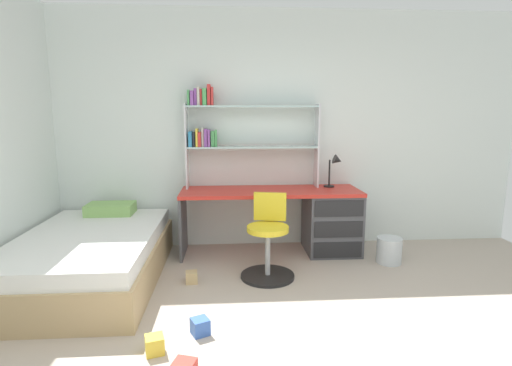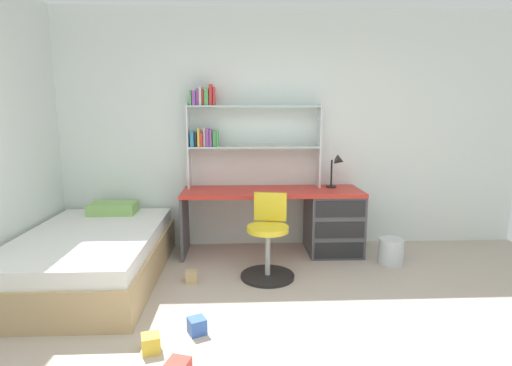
{
  "view_description": "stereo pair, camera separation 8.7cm",
  "coord_description": "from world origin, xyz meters",
  "px_view_note": "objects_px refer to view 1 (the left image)",
  "views": [
    {
      "loc": [
        -0.5,
        -1.91,
        1.56
      ],
      "look_at": [
        -0.25,
        1.75,
        0.92
      ],
      "focal_mm": 27.85,
      "sensor_mm": 36.0,
      "label": 1
    },
    {
      "loc": [
        -0.41,
        -1.91,
        1.56
      ],
      "look_at": [
        -0.25,
        1.75,
        0.92
      ],
      "focal_mm": 27.85,
      "sensor_mm": 36.0,
      "label": 2
    }
  ],
  "objects_px": {
    "waste_bin": "(389,250)",
    "swivel_chair": "(268,245)",
    "bed_platform": "(90,257)",
    "toy_block_yellow_4": "(155,345)",
    "toy_block_blue_5": "(200,327)",
    "bookshelf_hutch": "(231,128)",
    "desk_lamp": "(336,166)",
    "desk": "(316,217)",
    "toy_block_natural_0": "(192,277)"
  },
  "relations": [
    {
      "from": "bookshelf_hutch",
      "to": "toy_block_blue_5",
      "type": "height_order",
      "value": "bookshelf_hutch"
    },
    {
      "from": "desk_lamp",
      "to": "desk",
      "type": "bearing_deg",
      "value": -156.01
    },
    {
      "from": "toy_block_yellow_4",
      "to": "toy_block_blue_5",
      "type": "height_order",
      "value": "same"
    },
    {
      "from": "desk",
      "to": "desk_lamp",
      "type": "bearing_deg",
      "value": 23.99
    },
    {
      "from": "desk",
      "to": "toy_block_natural_0",
      "type": "height_order",
      "value": "desk"
    },
    {
      "from": "desk",
      "to": "waste_bin",
      "type": "distance_m",
      "value": 0.85
    },
    {
      "from": "waste_bin",
      "to": "toy_block_yellow_4",
      "type": "bearing_deg",
      "value": -146.02
    },
    {
      "from": "desk",
      "to": "bookshelf_hutch",
      "type": "xyz_separation_m",
      "value": [
        -0.95,
        0.19,
        1.01
      ]
    },
    {
      "from": "bookshelf_hutch",
      "to": "desk_lamp",
      "type": "relative_size",
      "value": 3.93
    },
    {
      "from": "desk_lamp",
      "to": "toy_block_yellow_4",
      "type": "bearing_deg",
      "value": -130.91
    },
    {
      "from": "waste_bin",
      "to": "toy_block_yellow_4",
      "type": "distance_m",
      "value": 2.64
    },
    {
      "from": "desk",
      "to": "bed_platform",
      "type": "distance_m",
      "value": 2.4
    },
    {
      "from": "bed_platform",
      "to": "toy_block_yellow_4",
      "type": "bearing_deg",
      "value": -56.34
    },
    {
      "from": "desk_lamp",
      "to": "toy_block_natural_0",
      "type": "relative_size",
      "value": 3.55
    },
    {
      "from": "bookshelf_hutch",
      "to": "bed_platform",
      "type": "distance_m",
      "value": 1.98
    },
    {
      "from": "toy_block_yellow_4",
      "to": "toy_block_blue_5",
      "type": "bearing_deg",
      "value": 36.42
    },
    {
      "from": "desk",
      "to": "waste_bin",
      "type": "xyz_separation_m",
      "value": [
        0.7,
        -0.41,
        -0.27
      ]
    },
    {
      "from": "desk",
      "to": "bed_platform",
      "type": "bearing_deg",
      "value": -163.91
    },
    {
      "from": "bed_platform",
      "to": "waste_bin",
      "type": "distance_m",
      "value": 3.02
    },
    {
      "from": "swivel_chair",
      "to": "toy_block_blue_5",
      "type": "relative_size",
      "value": 6.87
    },
    {
      "from": "waste_bin",
      "to": "swivel_chair",
      "type": "bearing_deg",
      "value": -168.61
    },
    {
      "from": "toy_block_yellow_4",
      "to": "bookshelf_hutch",
      "type": "bearing_deg",
      "value": 75.48
    },
    {
      "from": "bed_platform",
      "to": "waste_bin",
      "type": "relative_size",
      "value": 7.21
    },
    {
      "from": "toy_block_blue_5",
      "to": "toy_block_natural_0",
      "type": "bearing_deg",
      "value": 99.05
    },
    {
      "from": "bookshelf_hutch",
      "to": "bed_platform",
      "type": "relative_size",
      "value": 0.76
    },
    {
      "from": "swivel_chair",
      "to": "desk",
      "type": "bearing_deg",
      "value": 47.47
    },
    {
      "from": "swivel_chair",
      "to": "toy_block_blue_5",
      "type": "height_order",
      "value": "swivel_chair"
    },
    {
      "from": "swivel_chair",
      "to": "toy_block_yellow_4",
      "type": "bearing_deg",
      "value": -125.75
    },
    {
      "from": "desk_lamp",
      "to": "waste_bin",
      "type": "relative_size",
      "value": 1.4
    },
    {
      "from": "desk_lamp",
      "to": "toy_block_yellow_4",
      "type": "relative_size",
      "value": 3.25
    },
    {
      "from": "bed_platform",
      "to": "swivel_chair",
      "type": "bearing_deg",
      "value": -0.28
    },
    {
      "from": "toy_block_blue_5",
      "to": "desk_lamp",
      "type": "bearing_deg",
      "value": 51.04
    },
    {
      "from": "desk",
      "to": "waste_bin",
      "type": "height_order",
      "value": "desk"
    },
    {
      "from": "toy_block_natural_0",
      "to": "toy_block_yellow_4",
      "type": "relative_size",
      "value": 0.92
    },
    {
      "from": "toy_block_yellow_4",
      "to": "bed_platform",
      "type": "bearing_deg",
      "value": 123.66
    },
    {
      "from": "desk_lamp",
      "to": "toy_block_yellow_4",
      "type": "xyz_separation_m",
      "value": [
        -1.72,
        -1.99,
        -0.92
      ]
    },
    {
      "from": "desk",
      "to": "bed_platform",
      "type": "relative_size",
      "value": 1.01
    },
    {
      "from": "bookshelf_hutch",
      "to": "swivel_chair",
      "type": "distance_m",
      "value": 1.43
    },
    {
      "from": "desk_lamp",
      "to": "toy_block_blue_5",
      "type": "distance_m",
      "value": 2.46
    },
    {
      "from": "desk_lamp",
      "to": "toy_block_natural_0",
      "type": "height_order",
      "value": "desk_lamp"
    },
    {
      "from": "toy_block_yellow_4",
      "to": "toy_block_blue_5",
      "type": "xyz_separation_m",
      "value": [
        0.28,
        0.21,
        -0.0
      ]
    },
    {
      "from": "toy_block_natural_0",
      "to": "desk_lamp",
      "type": "bearing_deg",
      "value": 29.16
    },
    {
      "from": "bed_platform",
      "to": "toy_block_natural_0",
      "type": "relative_size",
      "value": 18.32
    },
    {
      "from": "bookshelf_hutch",
      "to": "toy_block_blue_5",
      "type": "distance_m",
      "value": 2.32
    },
    {
      "from": "bed_platform",
      "to": "bookshelf_hutch",
      "type": "bearing_deg",
      "value": 32.38
    },
    {
      "from": "bookshelf_hutch",
      "to": "desk_lamp",
      "type": "height_order",
      "value": "bookshelf_hutch"
    },
    {
      "from": "desk_lamp",
      "to": "toy_block_blue_5",
      "type": "relative_size",
      "value": 3.28
    },
    {
      "from": "toy_block_natural_0",
      "to": "toy_block_blue_5",
      "type": "distance_m",
      "value": 0.91
    },
    {
      "from": "desk",
      "to": "swivel_chair",
      "type": "height_order",
      "value": "swivel_chair"
    },
    {
      "from": "desk_lamp",
      "to": "toy_block_blue_5",
      "type": "height_order",
      "value": "desk_lamp"
    }
  ]
}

